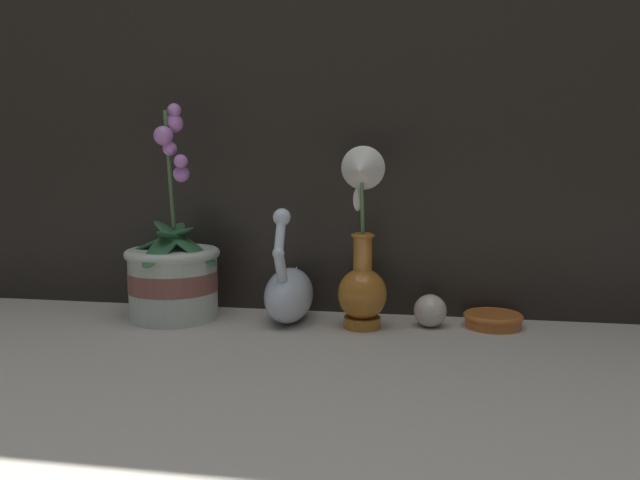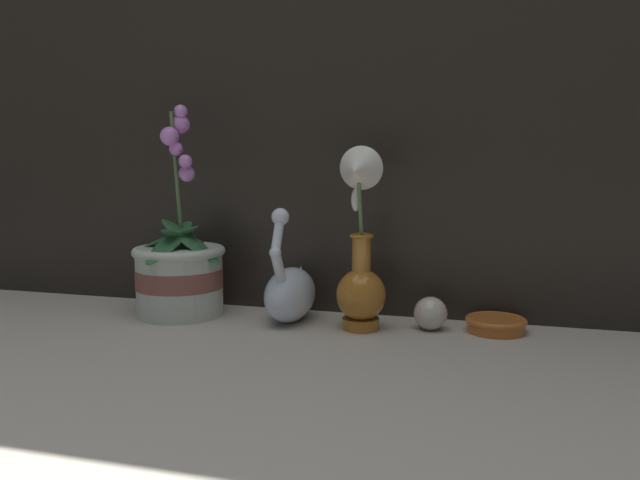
{
  "view_description": "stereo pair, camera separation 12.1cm",
  "coord_description": "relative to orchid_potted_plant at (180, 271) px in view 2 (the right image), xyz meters",
  "views": [
    {
      "loc": [
        0.21,
        -1.08,
        0.32
      ],
      "look_at": [
        0.0,
        0.1,
        0.17
      ],
      "focal_mm": 35.0,
      "sensor_mm": 36.0,
      "label": 1
    },
    {
      "loc": [
        0.33,
        -1.06,
        0.32
      ],
      "look_at": [
        0.0,
        0.1,
        0.17
      ],
      "focal_mm": 35.0,
      "sensor_mm": 36.0,
      "label": 2
    }
  ],
  "objects": [
    {
      "name": "swan_figurine",
      "position": [
        0.24,
        0.01,
        -0.03
      ],
      "size": [
        0.09,
        0.19,
        0.23
      ],
      "color": "silver",
      "rests_on": "ground_plane"
    },
    {
      "name": "amber_dish",
      "position": [
        0.64,
        0.04,
        -0.08
      ],
      "size": [
        0.11,
        0.11,
        0.03
      ],
      "color": "#C66628",
      "rests_on": "ground_plane"
    },
    {
      "name": "window_backdrop",
      "position": [
        0.3,
        0.12,
        0.51
      ],
      "size": [
        2.8,
        0.03,
        1.2
      ],
      "color": "black",
      "rests_on": "ground_plane"
    },
    {
      "name": "glass_sphere",
      "position": [
        0.52,
        0.02,
        -0.06
      ],
      "size": [
        0.06,
        0.06,
        0.06
      ],
      "color": "beige",
      "rests_on": "ground_plane"
    },
    {
      "name": "orchid_potted_plant",
      "position": [
        0.0,
        0.0,
        0.0
      ],
      "size": [
        0.23,
        0.24,
        0.43
      ],
      "color": "beige",
      "rests_on": "ground_plane"
    },
    {
      "name": "ground_plane",
      "position": [
        0.3,
        -0.1,
        -0.09
      ],
      "size": [
        2.8,
        2.8,
        0.0
      ],
      "primitive_type": "plane",
      "color": "#BCB2A3"
    },
    {
      "name": "blue_vase",
      "position": [
        0.39,
        -0.02,
        0.04
      ],
      "size": [
        0.1,
        0.12,
        0.35
      ],
      "color": "#B26B23",
      "rests_on": "ground_plane"
    }
  ]
}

